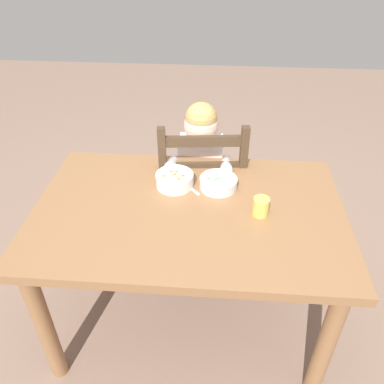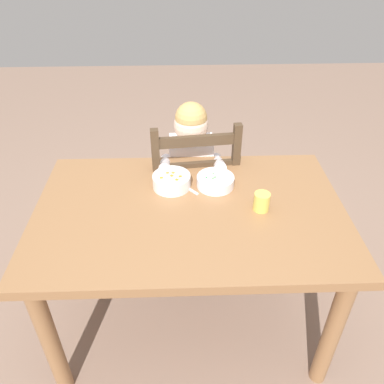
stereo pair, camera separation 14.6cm
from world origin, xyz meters
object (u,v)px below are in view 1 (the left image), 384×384
dining_table (189,228)px  bowl_of_peas (218,183)px  dining_chair (201,193)px  drinking_cup (261,206)px  child_figure (200,165)px  spoon (186,184)px  bowl_of_carrots (175,180)px

dining_table → bowl_of_peas: 0.24m
dining_chair → drinking_cup: dining_chair is taller
child_figure → drinking_cup: 0.55m
dining_chair → spoon: bearing=-99.8°
dining_table → bowl_of_carrots: bearing=114.9°
child_figure → bowl_of_peas: bearing=-71.8°
bowl_of_carrots → child_figure: bearing=71.8°
drinking_cup → dining_chair: bearing=119.1°
child_figure → spoon: bearing=-99.1°
dining_table → spoon: (-0.02, 0.17, 0.11)m
bowl_of_peas → bowl_of_carrots: (-0.19, -0.00, 0.01)m
bowl_of_carrots → dining_chair: bearing=71.3°
bowl_of_peas → bowl_of_carrots: size_ratio=0.99×
bowl_of_carrots → drinking_cup: (0.36, -0.17, 0.01)m
spoon → drinking_cup: drinking_cup is taller
spoon → dining_chair: bearing=80.2°
dining_table → drinking_cup: size_ratio=16.43×
spoon → drinking_cup: (0.31, -0.18, 0.03)m
child_figure → spoon: (-0.05, -0.29, 0.08)m
bowl_of_carrots → spoon: size_ratio=1.42×
dining_chair → bowl_of_carrots: bearing=-108.7°
spoon → bowl_of_peas: bearing=-2.0°
bowl_of_carrots → drinking_cup: bearing=-25.4°
dining_table → bowl_of_carrots: (-0.07, 0.16, 0.14)m
dining_table → child_figure: child_figure is taller
dining_chair → spoon: dining_chair is taller
spoon → drinking_cup: size_ratio=1.51×
bowl_of_peas → dining_table: bearing=-126.2°
dining_table → dining_chair: dining_chair is taller
spoon → dining_table: bearing=-81.7°
dining_chair → bowl_of_peas: dining_chair is taller
bowl_of_carrots → bowl_of_peas: bearing=0.0°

